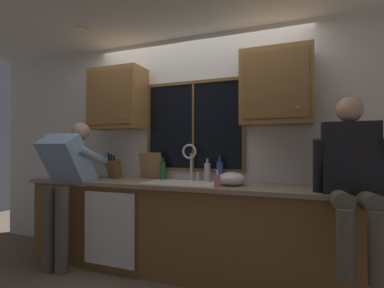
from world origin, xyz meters
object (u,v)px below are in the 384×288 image
(soap_dispenser, at_px, (217,181))
(bottle_amber_small, at_px, (220,171))
(person_standing, at_px, (66,177))
(cutting_board, at_px, (151,166))
(mixing_bowl, at_px, (232,179))
(bottle_green_glass, at_px, (207,172))
(bottle_tall_clear, at_px, (163,170))
(person_sitting_on_counter, at_px, (352,171))
(knife_block, at_px, (114,169))

(soap_dispenser, height_order, bottle_amber_small, bottle_amber_small)
(person_standing, bearing_deg, cutting_board, 36.14)
(mixing_bowl, bearing_deg, person_standing, -169.94)
(person_standing, distance_m, bottle_green_glass, 1.53)
(soap_dispenser, distance_m, bottle_tall_clear, 0.87)
(bottle_green_glass, bearing_deg, person_sitting_on_counter, -19.18)
(bottle_green_glass, bearing_deg, person_standing, -160.89)
(person_sitting_on_counter, bearing_deg, cutting_board, 166.22)
(person_sitting_on_counter, xyz_separation_m, bottle_tall_clear, (-1.83, 0.47, -0.08))
(person_standing, xyz_separation_m, bottle_amber_small, (1.57, 0.53, 0.07))
(bottle_tall_clear, bearing_deg, knife_block, -170.18)
(person_sitting_on_counter, distance_m, bottle_green_glass, 1.37)
(bottle_tall_clear, bearing_deg, bottle_amber_small, 0.91)
(soap_dispenser, xyz_separation_m, bottle_green_glass, (-0.22, 0.39, 0.04))
(person_standing, bearing_deg, soap_dispenser, 3.62)
(mixing_bowl, relative_size, bottle_tall_clear, 1.05)
(person_sitting_on_counter, bearing_deg, bottle_green_glass, 160.82)
(person_sitting_on_counter, height_order, knife_block, person_sitting_on_counter)
(mixing_bowl, bearing_deg, bottle_amber_small, 128.65)
(person_sitting_on_counter, bearing_deg, bottle_amber_small, 157.45)
(mixing_bowl, bearing_deg, knife_block, 175.63)
(person_standing, distance_m, mixing_bowl, 1.77)
(bottle_tall_clear, xyz_separation_m, bottle_amber_small, (0.67, 0.01, 0.01))
(person_sitting_on_counter, relative_size, knife_block, 3.92)
(cutting_board, bearing_deg, knife_block, -164.45)
(knife_block, distance_m, bottle_green_glass, 1.13)
(person_standing, distance_m, cutting_board, 0.92)
(person_sitting_on_counter, xyz_separation_m, bottle_amber_small, (-1.16, 0.48, -0.07))
(knife_block, bearing_deg, mixing_bowl, -4.37)
(mixing_bowl, bearing_deg, person_sitting_on_counter, -14.79)
(bottle_tall_clear, bearing_deg, cutting_board, 174.02)
(knife_block, xyz_separation_m, soap_dispenser, (1.35, -0.31, -0.05))
(knife_block, bearing_deg, bottle_green_glass, 4.02)
(cutting_board, xyz_separation_m, soap_dispenser, (0.93, -0.43, -0.09))
(bottle_amber_small, bearing_deg, bottle_green_glass, -165.46)
(soap_dispenser, bearing_deg, mixing_bowl, 67.88)
(knife_block, bearing_deg, cutting_board, 15.55)
(soap_dispenser, bearing_deg, bottle_tall_clear, 151.38)
(bottle_green_glass, bearing_deg, cutting_board, 176.75)
(cutting_board, height_order, bottle_tall_clear, cutting_board)
(cutting_board, distance_m, soap_dispenser, 1.03)
(person_standing, distance_m, knife_block, 0.53)
(person_standing, bearing_deg, bottle_tall_clear, 30.10)
(soap_dispenser, bearing_deg, cutting_board, 154.90)
(person_standing, xyz_separation_m, bottle_green_glass, (1.44, 0.50, 0.06))
(knife_block, relative_size, cutting_board, 1.04)
(person_standing, bearing_deg, bottle_green_glass, 19.11)
(person_standing, height_order, mixing_bowl, person_standing)
(knife_block, xyz_separation_m, bottle_tall_clear, (0.59, 0.10, -0.00))
(bottle_green_glass, relative_size, bottle_tall_clear, 1.00)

